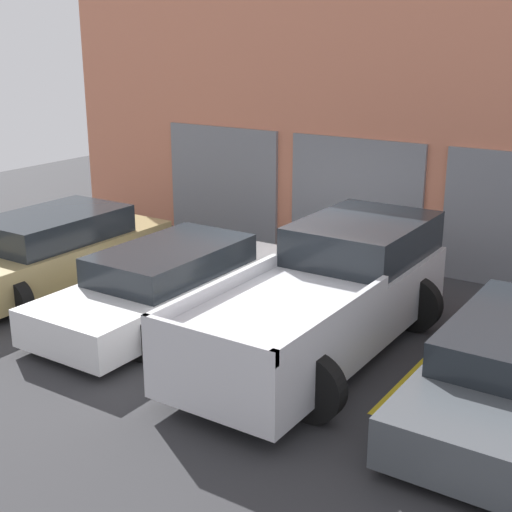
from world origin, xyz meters
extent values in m
plane|color=#2D2D30|center=(0.00, 0.00, 0.00)|extent=(28.00, 28.00, 0.00)
cube|color=#D17A5B|center=(0.00, 3.30, 2.85)|extent=(15.08, 0.60, 5.70)
cube|color=slate|center=(-3.40, 2.96, 1.21)|extent=(2.80, 0.08, 2.42)
cube|color=slate|center=(-0.20, 2.96, 1.21)|extent=(2.80, 0.08, 2.42)
cube|color=silver|center=(1.36, -1.35, 0.66)|extent=(1.81, 5.14, 0.86)
cube|color=#1E2328|center=(1.36, 0.06, 1.38)|extent=(1.67, 2.31, 0.58)
cube|color=silver|center=(0.49, -2.51, 1.18)|extent=(0.08, 2.83, 0.18)
cube|color=silver|center=(2.22, -2.51, 1.18)|extent=(0.08, 2.83, 0.18)
cube|color=silver|center=(1.36, -3.88, 1.18)|extent=(1.81, 0.08, 0.18)
cylinder|color=black|center=(0.56, 0.24, 0.42)|extent=(0.85, 0.22, 0.85)
cylinder|color=black|center=(2.15, 0.24, 0.42)|extent=(0.85, 0.22, 0.85)
cylinder|color=black|center=(0.56, -2.95, 0.42)|extent=(0.85, 0.22, 0.85)
cylinder|color=black|center=(2.15, -2.95, 0.42)|extent=(0.85, 0.22, 0.85)
cube|color=white|center=(-1.36, -1.35, 0.41)|extent=(1.71, 4.74, 0.55)
cube|color=#1E2328|center=(-1.36, -1.23, 0.91)|extent=(1.50, 2.61, 0.44)
cylinder|color=black|center=(-2.10, 0.12, 0.30)|extent=(0.60, 0.22, 0.60)
cylinder|color=black|center=(-0.61, 0.12, 0.30)|extent=(0.60, 0.22, 0.60)
cylinder|color=black|center=(-2.10, -2.82, 0.30)|extent=(0.60, 0.22, 0.60)
cylinder|color=black|center=(-0.61, -2.82, 0.30)|extent=(0.60, 0.22, 0.60)
cube|color=#9E8956|center=(-4.07, -1.35, 0.47)|extent=(1.77, 4.59, 0.67)
cube|color=#1E2328|center=(-4.07, -1.24, 1.05)|extent=(1.56, 2.52, 0.49)
cylinder|color=black|center=(-4.84, 0.07, 0.32)|extent=(0.63, 0.22, 0.63)
cylinder|color=black|center=(-3.29, 0.07, 0.32)|extent=(0.63, 0.22, 0.63)
cylinder|color=black|center=(-3.29, -2.78, 0.32)|extent=(0.63, 0.22, 0.63)
cylinder|color=black|center=(3.31, 0.08, 0.30)|extent=(0.61, 0.22, 0.61)
cylinder|color=black|center=(3.31, -2.79, 0.30)|extent=(0.61, 0.22, 0.61)
cube|color=gold|center=(-5.42, -1.35, 0.00)|extent=(0.12, 2.20, 0.01)
cube|color=gold|center=(-2.71, -1.35, 0.00)|extent=(0.12, 2.20, 0.01)
cube|color=gold|center=(0.00, -1.35, 0.00)|extent=(0.12, 2.20, 0.01)
cube|color=gold|center=(2.71, -1.35, 0.00)|extent=(0.12, 2.20, 0.01)
camera|label=1|loc=(5.70, -9.49, 4.34)|focal=50.00mm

